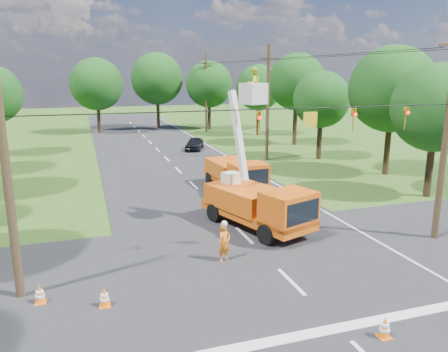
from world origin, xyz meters
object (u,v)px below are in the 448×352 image
object	(u,v)px
traffic_cone_3	(104,297)
traffic_cone_4	(40,294)
tree_right_b	(392,89)
ground_worker	(224,243)
tree_far_b	(157,79)
pole_right_far	(206,92)
traffic_cone_1	(263,213)
pole_right_near	(447,131)
second_truck	(236,174)
pole_right_mid	(268,102)
tree_far_c	(209,84)
pole_left	(6,172)
tree_far_a	(97,84)
tree_right_e	(259,88)
tree_right_a	(436,108)
traffic_cone_0	(385,327)
distant_car	(194,144)
bucket_truck	(258,197)
tree_right_d	(296,82)
traffic_cone_2	(237,197)
traffic_cone_6	(246,171)
tree_right_c	(321,100)

from	to	relation	value
traffic_cone_3	traffic_cone_4	size ratio (longest dim) A/B	1.00
tree_right_b	traffic_cone_3	bearing A→B (deg)	-147.89
ground_worker	tree_far_b	xyz separation A→B (m)	(4.79, 44.40, 5.99)
pole_right_far	traffic_cone_4	bearing A→B (deg)	-113.01
traffic_cone_1	pole_right_far	xyz separation A→B (m)	(6.69, 35.01, 4.75)
traffic_cone_1	pole_right_near	size ratio (longest dim) A/B	0.07
second_truck	pole_right_mid	world-z (taller)	pole_right_mid
pole_right_far	tree_far_c	world-z (taller)	pole_right_far
pole_right_far	pole_left	distance (m)	43.87
tree_far_a	tree_far_c	bearing A→B (deg)	-3.95
pole_right_near	tree_far_b	size ratio (longest dim) A/B	0.97
traffic_cone_1	tree_right_b	distance (m)	16.13
tree_right_e	tree_right_a	bearing A→B (deg)	-90.59
pole_right_mid	traffic_cone_0	bearing A→B (deg)	-106.00
distant_car	pole_left	size ratio (longest dim) A/B	0.41
tree_right_e	ground_worker	bearing A→B (deg)	-114.37
bucket_truck	tree_far_a	world-z (taller)	tree_far_a
traffic_cone_0	tree_right_b	world-z (taller)	tree_right_b
tree_far_b	tree_far_c	world-z (taller)	tree_far_b
traffic_cone_1	tree_right_a	size ratio (longest dim) A/B	0.09
tree_right_d	tree_far_a	xyz separation A→B (m)	(-19.80, 16.00, -0.49)
distant_car	tree_right_e	distance (m)	14.03
traffic_cone_2	tree_right_e	xyz separation A→B (m)	(12.29, 26.64, 5.45)
traffic_cone_6	tree_right_a	xyz separation A→B (m)	(8.93, -8.83, 5.20)
traffic_cone_0	tree_far_b	distance (m)	51.44
second_truck	tree_far_a	size ratio (longest dim) A/B	0.64
tree_right_a	traffic_cone_4	bearing A→B (deg)	-163.19
tree_far_b	bucket_truck	bearing A→B (deg)	-92.75
bucket_truck	tree_far_a	size ratio (longest dim) A/B	0.83
traffic_cone_4	second_truck	bearing A→B (deg)	46.17
pole_left	tree_right_c	distance (m)	29.61
traffic_cone_0	pole_right_near	bearing A→B (deg)	38.82
tree_right_a	tree_right_d	size ratio (longest dim) A/B	0.85
tree_far_c	tree_far_a	bearing A→B (deg)	176.05
traffic_cone_6	pole_left	bearing A→B (deg)	-133.50
traffic_cone_0	tree_far_a	distance (m)	49.71
distant_car	traffic_cone_6	bearing A→B (deg)	-60.99
traffic_cone_1	second_truck	bearing A→B (deg)	84.75
bucket_truck	tree_right_c	xyz separation A→B (m)	(12.18, 15.20, 3.66)
pole_right_far	tree_right_b	bearing A→B (deg)	-76.93
traffic_cone_6	traffic_cone_4	bearing A→B (deg)	-130.67
tree_far_a	traffic_cone_0	bearing A→B (deg)	-82.97
traffic_cone_6	traffic_cone_3	bearing A→B (deg)	-124.47
traffic_cone_3	tree_far_c	bearing A→B (deg)	69.60
traffic_cone_0	tree_right_a	bearing A→B (deg)	43.93
pole_right_near	pole_right_mid	distance (m)	20.00
traffic_cone_0	traffic_cone_3	distance (m)	8.91
pole_left	tree_far_a	bearing A→B (deg)	84.03
second_truck	ground_worker	distance (m)	11.09
traffic_cone_4	pole_right_mid	bearing A→B (deg)	50.16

